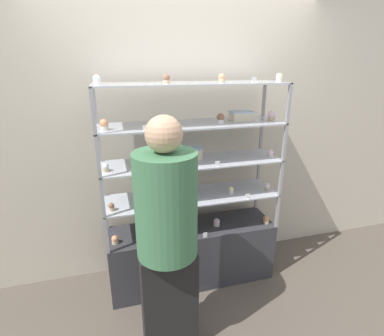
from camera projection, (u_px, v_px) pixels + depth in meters
name	position (u px, v px, depth m)	size (l,w,h in m)	color
ground_plane	(192.00, 277.00, 2.89)	(20.00, 20.00, 0.00)	brown
back_wall	(182.00, 138.00, 2.79)	(8.00, 0.05, 2.60)	beige
display_base	(192.00, 253.00, 2.80)	(1.50, 0.42, 0.56)	#333338
display_riser_lower	(192.00, 197.00, 2.61)	(1.50, 0.42, 0.32)	#99999E
display_riser_middle	(192.00, 163.00, 2.51)	(1.50, 0.42, 0.32)	#99999E
display_riser_upper	(192.00, 126.00, 2.40)	(1.50, 0.42, 0.32)	#99999E
display_riser_top	(192.00, 85.00, 2.30)	(1.50, 0.42, 0.32)	#99999E
layer_cake_centerpiece	(194.00, 153.00, 2.54)	(0.16, 0.16, 0.10)	beige
sheet_cake_frosted	(242.00, 116.00, 2.53)	(0.19, 0.13, 0.07)	beige
cupcake_0	(115.00, 240.00, 2.45)	(0.06, 0.06, 0.07)	#CCB28C
cupcake_1	(169.00, 229.00, 2.61)	(0.06, 0.06, 0.07)	beige
cupcake_2	(217.00, 222.00, 2.72)	(0.06, 0.06, 0.07)	beige
cupcake_3	(266.00, 220.00, 2.77)	(0.06, 0.06, 0.07)	#CCB28C
price_tag_0	(205.00, 235.00, 2.54)	(0.04, 0.00, 0.04)	white
cupcake_4	(111.00, 207.00, 2.33)	(0.05, 0.05, 0.07)	#CCB28C
cupcake_5	(153.00, 198.00, 2.48)	(0.05, 0.05, 0.07)	beige
cupcake_6	(193.00, 195.00, 2.54)	(0.05, 0.05, 0.07)	#CCB28C
cupcake_7	(231.00, 190.00, 2.64)	(0.05, 0.05, 0.07)	white
cupcake_8	(267.00, 187.00, 2.71)	(0.05, 0.05, 0.07)	#CCB28C
price_tag_1	(247.00, 196.00, 2.53)	(0.04, 0.00, 0.04)	white
cupcake_9	(106.00, 167.00, 2.25)	(0.05, 0.05, 0.06)	#CCB28C
cupcake_10	(271.00, 153.00, 2.61)	(0.05, 0.05, 0.06)	white
price_tag_2	(217.00, 164.00, 2.36)	(0.04, 0.00, 0.04)	white
cupcake_11	(104.00, 125.00, 2.15)	(0.06, 0.06, 0.08)	beige
cupcake_12	(164.00, 122.00, 2.26)	(0.06, 0.06, 0.08)	beige
cupcake_13	(221.00, 118.00, 2.40)	(0.06, 0.06, 0.08)	white
cupcake_14	(271.00, 116.00, 2.53)	(0.06, 0.06, 0.08)	#CCB28C
price_tag_3	(145.00, 128.00, 2.11)	(0.04, 0.00, 0.04)	white
cupcake_15	(97.00, 80.00, 2.05)	(0.05, 0.05, 0.07)	white
cupcake_16	(167.00, 79.00, 2.14)	(0.05, 0.05, 0.07)	#CCB28C
cupcake_17	(222.00, 78.00, 2.28)	(0.05, 0.05, 0.07)	#CCB28C
cupcake_18	(279.00, 78.00, 2.35)	(0.05, 0.05, 0.07)	beige
price_tag_4	(254.00, 80.00, 2.22)	(0.04, 0.00, 0.04)	white
customer_figure	(167.00, 237.00, 1.93)	(0.39, 0.39, 1.69)	black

